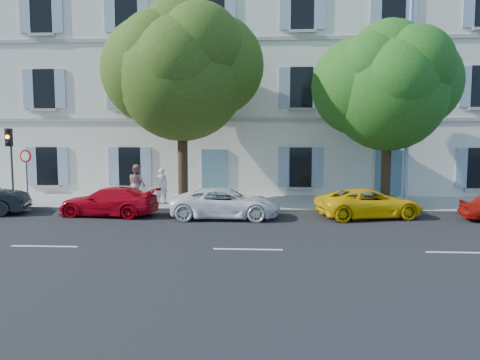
# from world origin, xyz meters

# --- Properties ---
(ground) EXTENTS (90.00, 90.00, 0.00)m
(ground) POSITION_xyz_m (0.00, 0.00, 0.00)
(ground) COLOR black
(sidewalk) EXTENTS (36.00, 4.50, 0.15)m
(sidewalk) POSITION_xyz_m (0.00, 4.45, 0.07)
(sidewalk) COLOR #A09E96
(sidewalk) RESTS_ON ground
(kerb) EXTENTS (36.00, 0.16, 0.16)m
(kerb) POSITION_xyz_m (0.00, 2.28, 0.08)
(kerb) COLOR #9E998E
(kerb) RESTS_ON ground
(building) EXTENTS (28.00, 7.00, 12.00)m
(building) POSITION_xyz_m (0.00, 10.20, 6.00)
(building) COLOR silver
(building) RESTS_ON ground
(car_red_coupe) EXTENTS (4.15, 2.06, 1.16)m
(car_red_coupe) POSITION_xyz_m (-5.85, 1.17, 0.58)
(car_red_coupe) COLOR #B80513
(car_red_coupe) RESTS_ON ground
(car_white_coupe) EXTENTS (4.29, 2.03, 1.19)m
(car_white_coupe) POSITION_xyz_m (-1.10, 0.91, 0.59)
(car_white_coupe) COLOR white
(car_white_coupe) RESTS_ON ground
(car_yellow_supercar) EXTENTS (4.47, 2.82, 1.15)m
(car_yellow_supercar) POSITION_xyz_m (4.56, 1.37, 0.58)
(car_yellow_supercar) COLOR yellow
(car_yellow_supercar) RESTS_ON ground
(tree_left) EXTENTS (5.63, 5.63, 8.73)m
(tree_left) POSITION_xyz_m (-3.21, 3.32, 5.77)
(tree_left) COLOR #3A2819
(tree_left) RESTS_ON sidewalk
(tree_right) EXTENTS (4.93, 4.93, 7.60)m
(tree_right) POSITION_xyz_m (5.59, 3.11, 5.03)
(tree_right) COLOR #3A2819
(tree_right) RESTS_ON sidewalk
(traffic_light) EXTENTS (0.26, 0.38, 3.38)m
(traffic_light) POSITION_xyz_m (-10.86, 2.93, 2.60)
(traffic_light) COLOR #383A3D
(traffic_light) RESTS_ON sidewalk
(road_sign) EXTENTS (0.56, 0.14, 2.45)m
(road_sign) POSITION_xyz_m (-10.09, 2.81, 1.92)
(road_sign) COLOR #383A3D
(road_sign) RESTS_ON sidewalk
(street_lamp) EXTENTS (0.33, 1.88, 8.80)m
(street_lamp) POSITION_xyz_m (6.38, 2.77, 5.14)
(street_lamp) COLOR #7293BF
(street_lamp) RESTS_ON sidewalk
(pedestrian_a) EXTENTS (0.67, 0.55, 1.59)m
(pedestrian_a) POSITION_xyz_m (-4.28, 3.72, 0.94)
(pedestrian_a) COLOR white
(pedestrian_a) RESTS_ON sidewalk
(pedestrian_b) EXTENTS (1.09, 1.09, 1.79)m
(pedestrian_b) POSITION_xyz_m (-5.31, 3.43, 1.04)
(pedestrian_b) COLOR #B17471
(pedestrian_b) RESTS_ON sidewalk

